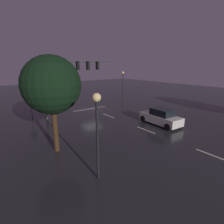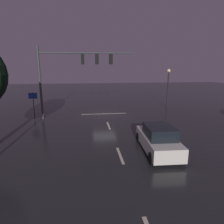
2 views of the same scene
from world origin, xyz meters
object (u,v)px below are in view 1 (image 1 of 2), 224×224
street_lamp_right_kerb (97,120)px  tree_right_near (51,85)px  route_sign (31,103)px  car_approaching (161,117)px  street_lamp_left_kerb (123,80)px  traffic_signal_assembly (72,72)px

street_lamp_right_kerb → tree_right_near: bearing=-82.5°
tree_right_near → route_sign: bearing=-94.0°
car_approaching → street_lamp_left_kerb: 14.71m
traffic_signal_assembly → route_sign: 5.82m
street_lamp_left_kerb → tree_right_near: (16.64, 12.31, 1.27)m
car_approaching → street_lamp_right_kerb: (9.96, 3.69, 2.50)m
car_approaching → route_sign: bearing=-46.8°
route_sign → tree_right_near: (0.68, 9.70, 2.88)m
street_lamp_right_kerb → tree_right_near: size_ratio=0.71×
car_approaching → street_lamp_right_kerb: street_lamp_right_kerb is taller
tree_right_near → street_lamp_right_kerb: bearing=97.5°
street_lamp_left_kerb → route_sign: (15.96, 2.61, -1.61)m
car_approaching → tree_right_near: 11.27m
traffic_signal_assembly → route_sign: size_ratio=3.78×
traffic_signal_assembly → street_lamp_right_kerb: size_ratio=2.00×
street_lamp_right_kerb → route_sign: 14.30m
traffic_signal_assembly → street_lamp_left_kerb: (-11.42, -4.14, -1.71)m
street_lamp_left_kerb → route_sign: bearing=9.3°
traffic_signal_assembly → street_lamp_right_kerb: (4.62, 12.70, -1.80)m
route_sign → tree_right_near: size_ratio=0.37×
route_sign → tree_right_near: 10.14m
tree_right_near → street_lamp_left_kerb: bearing=-143.5°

